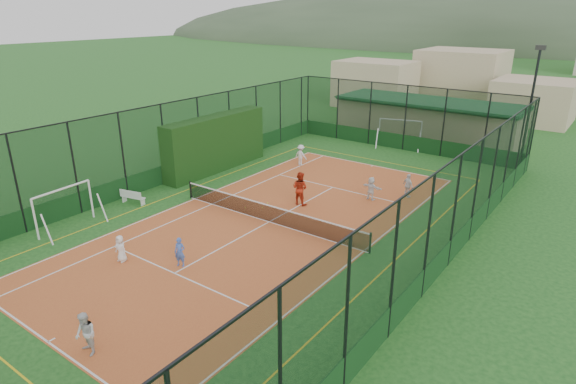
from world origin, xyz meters
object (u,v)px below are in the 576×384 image
floodlight_ne (529,111)px  child_near_right (86,334)px  child_near_left (121,248)px  child_far_back (371,188)px  clubhouse (428,119)px  child_far_left (301,155)px  child_near_mid (180,252)px  coach (300,188)px  child_far_right (408,186)px  futsal_goal_near (65,209)px  white_bench (133,197)px  futsal_goal_far (400,134)px

floodlight_ne → child_near_right: size_ratio=5.55×
floodlight_ne → child_near_left: 26.40m
child_near_left → child_far_back: child_far_back is taller
clubhouse → child_far_left: 13.70m
clubhouse → child_near_mid: (-0.26, -27.80, -0.91)m
child_near_right → coach: coach is taller
child_near_left → child_far_back: bearing=65.8°
child_near_left → child_far_right: 16.19m
futsal_goal_near → child_near_mid: bearing=-89.1°
futsal_goal_near → child_near_left: bearing=-100.2°
floodlight_ne → futsal_goal_near: size_ratio=2.56×
clubhouse → child_near_mid: clubhouse is taller
clubhouse → coach: bearing=-90.3°
clubhouse → child_near_left: size_ratio=12.49×
clubhouse → white_bench: 25.74m
white_bench → coach: 9.45m
futsal_goal_far → coach: futsal_goal_far is taller
floodlight_ne → child_far_right: (-4.23, -9.03, -3.41)m
futsal_goal_near → child_far_right: futsal_goal_near is taller
clubhouse → coach: clubhouse is taller
futsal_goal_far → coach: bearing=-103.8°
futsal_goal_near → child_near_mid: size_ratio=2.47×
floodlight_ne → child_far_left: 15.26m
clubhouse → child_near_left: clubhouse is taller
child_far_right → coach: 6.42m
white_bench → futsal_goal_far: bearing=57.8°
child_near_left → futsal_goal_far: bearing=83.8°
child_near_mid → child_far_right: size_ratio=0.92×
floodlight_ne → child_far_right: size_ratio=5.82×
futsal_goal_near → floodlight_ne: bearing=-40.0°
clubhouse → child_far_right: size_ratio=10.72×
clubhouse → child_near_left: bearing=-95.2°
clubhouse → child_far_right: (4.37, -14.43, -0.86)m
clubhouse → child_far_left: bearing=-107.8°
child_far_left → child_far_back: 7.62m
futsal_goal_far → child_near_left: (-2.07, -24.61, -0.47)m
child_near_left → child_near_right: bearing=-47.1°
clubhouse → white_bench: (-7.80, -24.50, -1.15)m
child_far_back → coach: size_ratio=0.72×
floodlight_ne → child_near_left: (-11.26, -23.62, -3.51)m
child_near_mid → child_far_back: bearing=51.3°
clubhouse → child_far_right: 15.11m
child_far_left → child_far_back: bearing=160.1°
futsal_goal_far → child_near_right: 29.08m
child_near_mid → child_far_left: size_ratio=0.89×
child_far_back → floodlight_ne: bearing=-111.1°
futsal_goal_far → child_far_left: size_ratio=2.29×
futsal_goal_near → child_near_right: 10.62m
clubhouse → child_far_back: bearing=-80.1°
child_far_back → child_far_right: bearing=-126.7°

